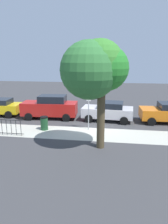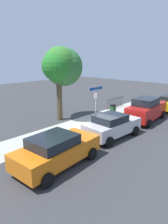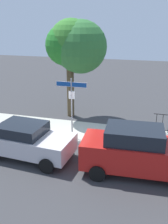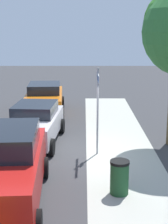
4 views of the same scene
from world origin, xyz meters
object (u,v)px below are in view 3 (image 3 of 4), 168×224
Objects in this scene: car_silver at (27,140)px; street_sign at (72,96)px; shade_tree at (75,45)px; car_red at (139,151)px; trash_bin at (133,131)px.

street_sign is at bearing 66.53° from car_silver.
shade_tree is 7.89m from car_red.
street_sign is 3.15m from car_silver.
car_red reaches higher than car_silver.
shade_tree reaches higher than street_sign.
shade_tree is at bearing 147.00° from trash_bin.
street_sign is at bearing -75.71° from shade_tree.
car_red is at bearing -51.63° from shade_tree.
car_silver is (-1.31, -2.48, -1.44)m from street_sign.
shade_tree is 6.14m from trash_bin.
street_sign is at bearing 142.03° from car_red.
car_silver is at bearing 176.51° from car_red.
trash_bin is (4.45, 2.98, -0.32)m from car_silver.
car_silver is 4.92m from car_red.
trash_bin is (-0.47, 3.00, -0.49)m from car_red.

